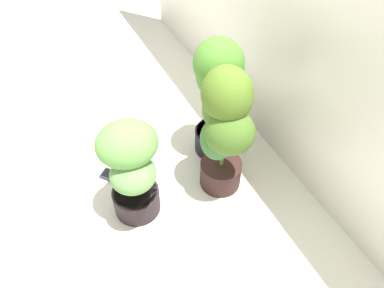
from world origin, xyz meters
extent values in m
plane|color=silver|center=(0.00, 0.00, 0.00)|extent=(8.00, 8.00, 0.00)
cylinder|color=black|center=(0.06, 0.50, 0.08)|extent=(0.26, 0.26, 0.16)
cylinder|color=#3B3321|center=(0.06, 0.50, 0.16)|extent=(0.23, 0.23, 0.02)
cylinder|color=#627243|center=(0.06, 0.50, 0.46)|extent=(0.02, 0.02, 0.59)
ellipsoid|color=#4B842D|center=(0.06, 0.50, 0.69)|extent=(0.32, 0.32, 0.30)
ellipsoid|color=#48832C|center=(-0.02, 0.52, 0.53)|extent=(0.28, 0.27, 0.27)
cylinder|color=#291F23|center=(0.28, -0.13, 0.08)|extent=(0.27, 0.27, 0.16)
cylinder|color=#3F2D1C|center=(0.28, -0.13, 0.15)|extent=(0.25, 0.25, 0.02)
cylinder|color=#5D7943|center=(0.28, -0.13, 0.39)|extent=(0.02, 0.02, 0.45)
ellipsoid|color=#66A34B|center=(0.28, -0.13, 0.56)|extent=(0.34, 0.37, 0.22)
ellipsoid|color=#5E9D4B|center=(0.19, -0.11, 0.44)|extent=(0.32, 0.32, 0.15)
ellipsoid|color=#6EA357|center=(0.36, -0.15, 0.42)|extent=(0.26, 0.27, 0.17)
cylinder|color=#341E1B|center=(0.33, 0.39, 0.09)|extent=(0.25, 0.25, 0.18)
cylinder|color=#3B301D|center=(0.33, 0.39, 0.17)|extent=(0.23, 0.23, 0.02)
cylinder|color=olive|center=(0.33, 0.39, 0.48)|extent=(0.02, 0.02, 0.61)
ellipsoid|color=#537423|center=(0.33, 0.39, 0.71)|extent=(0.28, 0.26, 0.30)
ellipsoid|color=#53782E|center=(0.27, 0.41, 0.55)|extent=(0.25, 0.24, 0.30)
ellipsoid|color=#4A7027|center=(0.41, 0.37, 0.53)|extent=(0.35, 0.36, 0.26)
ellipsoid|color=#3E6F39|center=(0.34, 0.34, 0.42)|extent=(0.22, 0.20, 0.25)
cube|color=#30303D|center=(-0.03, -0.21, 0.01)|extent=(0.11, 0.11, 0.02)
cube|color=black|center=(-0.03, -0.21, 0.02)|extent=(0.09, 0.09, 0.00)
camera|label=1|loc=(1.61, -0.45, 2.00)|focal=37.41mm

